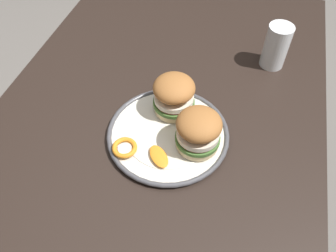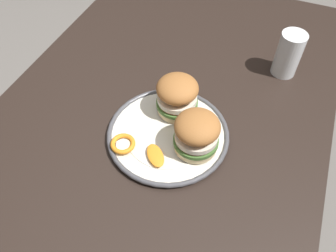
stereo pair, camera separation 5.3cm
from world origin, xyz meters
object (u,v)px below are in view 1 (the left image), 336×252
object	(u,v)px
sandwich_half_left	(174,95)
drinking_glass	(275,49)
sandwich_half_right	(198,130)
dining_table	(157,136)
dinner_plate	(168,134)

from	to	relation	value
sandwich_half_left	drinking_glass	size ratio (longest dim) A/B	1.12
sandwich_half_left	drinking_glass	bearing A→B (deg)	139.49
sandwich_half_left	sandwich_half_right	xyz separation A→B (m)	(0.09, 0.08, 0.00)
sandwich_half_right	drinking_glass	xyz separation A→B (m)	(-0.36, 0.14, -0.01)
sandwich_half_right	drinking_glass	world-z (taller)	drinking_glass
sandwich_half_left	dining_table	bearing A→B (deg)	-66.68
dining_table	sandwich_half_right	xyz separation A→B (m)	(0.07, 0.12, 0.16)
dining_table	sandwich_half_right	bearing A→B (deg)	59.15
dining_table	sandwich_half_left	distance (m)	0.17
sandwich_half_left	dinner_plate	bearing A→B (deg)	5.03
sandwich_half_right	sandwich_half_left	bearing A→B (deg)	-138.25
sandwich_half_left	drinking_glass	distance (m)	0.35
dining_table	sandwich_half_left	size ratio (longest dim) A/B	9.45
dinner_plate	drinking_glass	world-z (taller)	drinking_glass
sandwich_half_right	drinking_glass	size ratio (longest dim) A/B	1.12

